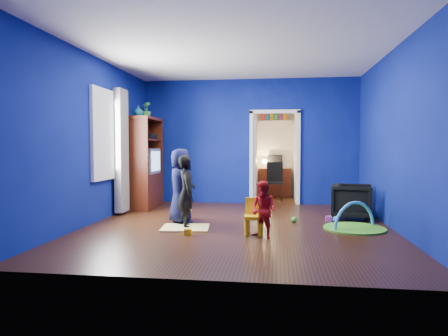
# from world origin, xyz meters

# --- Properties ---
(floor) EXTENTS (5.00, 5.50, 0.01)m
(floor) POSITION_xyz_m (0.00, 0.00, 0.00)
(floor) COLOR black
(floor) RESTS_ON ground
(ceiling) EXTENTS (5.00, 5.50, 0.01)m
(ceiling) POSITION_xyz_m (0.00, 0.00, 2.90)
(ceiling) COLOR white
(ceiling) RESTS_ON wall_back
(wall_back) EXTENTS (5.00, 0.02, 2.90)m
(wall_back) POSITION_xyz_m (0.00, 2.75, 1.45)
(wall_back) COLOR navy
(wall_back) RESTS_ON floor
(wall_front) EXTENTS (5.00, 0.02, 2.90)m
(wall_front) POSITION_xyz_m (0.00, -2.75, 1.45)
(wall_front) COLOR navy
(wall_front) RESTS_ON floor
(wall_left) EXTENTS (0.02, 5.50, 2.90)m
(wall_left) POSITION_xyz_m (-2.50, 0.00, 1.45)
(wall_left) COLOR navy
(wall_left) RESTS_ON floor
(wall_right) EXTENTS (0.02, 5.50, 2.90)m
(wall_right) POSITION_xyz_m (2.50, 0.00, 1.45)
(wall_right) COLOR navy
(wall_right) RESTS_ON floor
(alcove) EXTENTS (1.00, 1.75, 2.50)m
(alcove) POSITION_xyz_m (0.60, 3.62, 1.25)
(alcove) COLOR silver
(alcove) RESTS_ON floor
(armchair) EXTENTS (0.83, 0.81, 0.65)m
(armchair) POSITION_xyz_m (2.03, 0.95, 0.32)
(armchair) COLOR black
(armchair) RESTS_ON floor
(child_black) EXTENTS (0.41, 0.50, 1.19)m
(child_black) POSITION_xyz_m (-0.81, -0.22, 0.59)
(child_black) COLOR black
(child_black) RESTS_ON floor
(child_navy) EXTENTS (0.70, 0.75, 1.29)m
(child_navy) POSITION_xyz_m (-1.00, 0.13, 0.65)
(child_navy) COLOR #10183A
(child_navy) RESTS_ON floor
(toddler_red) EXTENTS (0.51, 0.49, 0.83)m
(toddler_red) POSITION_xyz_m (0.46, -0.83, 0.41)
(toddler_red) COLOR red
(toddler_red) RESTS_ON floor
(vase) EXTENTS (0.27, 0.27, 0.22)m
(vase) POSITION_xyz_m (-2.22, 1.45, 2.07)
(vase) COLOR #0E6970
(vase) RESTS_ON tv_armoire
(potted_plant) EXTENTS (0.23, 0.23, 0.36)m
(potted_plant) POSITION_xyz_m (-2.22, 1.97, 2.14)
(potted_plant) COLOR #328B33
(potted_plant) RESTS_ON tv_armoire
(tv_armoire) EXTENTS (0.58, 1.14, 1.96)m
(tv_armoire) POSITION_xyz_m (-2.22, 1.75, 0.98)
(tv_armoire) COLOR #3A1509
(tv_armoire) RESTS_ON floor
(crt_tv) EXTENTS (0.46, 0.70, 0.54)m
(crt_tv) POSITION_xyz_m (-2.18, 1.75, 1.02)
(crt_tv) COLOR silver
(crt_tv) RESTS_ON tv_armoire
(yellow_blanket) EXTENTS (0.81, 0.68, 0.03)m
(yellow_blanket) POSITION_xyz_m (-0.81, -0.32, 0.01)
(yellow_blanket) COLOR #F2E07A
(yellow_blanket) RESTS_ON floor
(hopper_ball) EXTENTS (0.39, 0.39, 0.39)m
(hopper_ball) POSITION_xyz_m (-1.05, 0.38, 0.19)
(hopper_ball) COLOR yellow
(hopper_ball) RESTS_ON floor
(kid_chair) EXTENTS (0.30, 0.30, 0.50)m
(kid_chair) POSITION_xyz_m (0.31, -0.63, 0.25)
(kid_chair) COLOR yellow
(kid_chair) RESTS_ON floor
(play_mat) EXTENTS (0.98, 0.98, 0.03)m
(play_mat) POSITION_xyz_m (1.90, 0.01, 0.01)
(play_mat) COLOR #2F9221
(play_mat) RESTS_ON floor
(toy_arch) EXTENTS (0.75, 0.54, 0.87)m
(toy_arch) POSITION_xyz_m (1.90, 0.01, 0.02)
(toy_arch) COLOR #3F8CD8
(toy_arch) RESTS_ON floor
(window_left) EXTENTS (0.03, 0.95, 1.55)m
(window_left) POSITION_xyz_m (-2.48, 0.35, 1.55)
(window_left) COLOR white
(window_left) RESTS_ON wall_left
(curtain) EXTENTS (0.14, 0.42, 2.40)m
(curtain) POSITION_xyz_m (-2.37, 0.90, 1.25)
(curtain) COLOR slate
(curtain) RESTS_ON floor
(doorway) EXTENTS (1.16, 0.10, 2.10)m
(doorway) POSITION_xyz_m (0.60, 2.75, 1.05)
(doorway) COLOR white
(doorway) RESTS_ON floor
(study_desk) EXTENTS (0.88, 0.44, 0.75)m
(study_desk) POSITION_xyz_m (0.60, 4.26, 0.38)
(study_desk) COLOR #3D140A
(study_desk) RESTS_ON floor
(desk_monitor) EXTENTS (0.40, 0.05, 0.32)m
(desk_monitor) POSITION_xyz_m (0.60, 4.38, 0.95)
(desk_monitor) COLOR black
(desk_monitor) RESTS_ON study_desk
(desk_lamp) EXTENTS (0.14, 0.14, 0.14)m
(desk_lamp) POSITION_xyz_m (0.32, 4.32, 0.93)
(desk_lamp) COLOR #FFD88C
(desk_lamp) RESTS_ON study_desk
(folding_chair) EXTENTS (0.40, 0.40, 0.92)m
(folding_chair) POSITION_xyz_m (0.60, 3.30, 0.46)
(folding_chair) COLOR black
(folding_chair) RESTS_ON floor
(book_shelf) EXTENTS (0.88, 0.24, 0.04)m
(book_shelf) POSITION_xyz_m (0.60, 4.37, 2.02)
(book_shelf) COLOR white
(book_shelf) RESTS_ON study_desk
(toy_0) EXTENTS (0.11, 0.11, 0.11)m
(toy_0) POSITION_xyz_m (1.69, 0.58, 0.06)
(toy_0) COLOR blue
(toy_0) RESTS_ON floor
(toy_1) EXTENTS (0.10, 0.08, 0.10)m
(toy_1) POSITION_xyz_m (-0.66, -0.79, 0.05)
(toy_1) COLOR #FFB80D
(toy_1) RESTS_ON floor
(toy_2) EXTENTS (0.11, 0.11, 0.11)m
(toy_2) POSITION_xyz_m (0.95, 0.44, 0.06)
(toy_2) COLOR green
(toy_2) RESTS_ON floor
(toy_3) EXTENTS (0.10, 0.08, 0.10)m
(toy_3) POSITION_xyz_m (1.57, 0.62, 0.05)
(toy_3) COLOR #BF48C0
(toy_3) RESTS_ON floor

